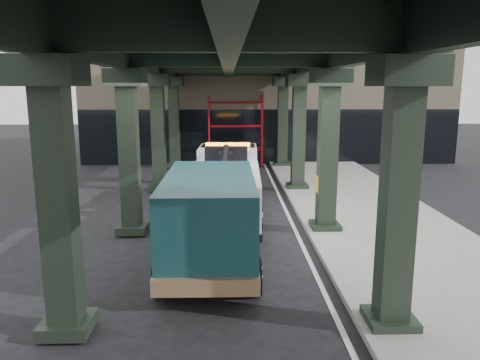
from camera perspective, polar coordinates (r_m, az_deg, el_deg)
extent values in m
plane|color=black|center=(12.83, 0.52, -9.17)|extent=(90.00, 90.00, 0.00)
cube|color=gray|center=(15.50, 17.22, -5.77)|extent=(5.00, 40.00, 0.15)
cube|color=silver|center=(14.87, 6.86, -6.33)|extent=(0.12, 38.00, 0.01)
cube|color=black|center=(8.79, 18.68, -2.41)|extent=(0.55, 0.55, 5.00)
cube|color=black|center=(8.56, 19.65, 12.38)|extent=(1.10, 1.10, 0.50)
cube|color=black|center=(9.59, 17.77, -16.01)|extent=(0.90, 0.90, 0.24)
cube|color=black|center=(14.47, 10.62, 3.21)|extent=(0.55, 0.55, 5.00)
cube|color=black|center=(14.34, 10.96, 12.15)|extent=(1.10, 1.10, 0.50)
cube|color=black|center=(14.97, 10.30, -5.61)|extent=(0.90, 0.90, 0.24)
cube|color=black|center=(20.34, 7.13, 5.62)|extent=(0.55, 0.55, 5.00)
cube|color=black|center=(20.24, 7.29, 11.97)|extent=(1.10, 1.10, 0.50)
cube|color=black|center=(20.69, 6.98, -0.78)|extent=(0.90, 0.90, 0.24)
cube|color=black|center=(26.26, 5.20, 6.94)|extent=(0.55, 0.55, 5.00)
cube|color=black|center=(26.19, 5.29, 11.85)|extent=(1.10, 1.10, 0.50)
cube|color=black|center=(26.54, 5.11, 1.94)|extent=(0.90, 0.90, 0.24)
cube|color=black|center=(8.78, -21.28, -2.60)|extent=(0.55, 0.55, 5.00)
cube|color=black|center=(8.55, -22.39, 12.19)|extent=(1.10, 1.10, 0.50)
cube|color=black|center=(9.58, -20.25, -16.21)|extent=(0.90, 0.90, 0.24)
cube|color=black|center=(14.47, -13.35, 3.10)|extent=(0.55, 0.55, 5.00)
cube|color=black|center=(14.33, -13.76, 12.03)|extent=(1.10, 1.10, 0.50)
cube|color=black|center=(14.96, -12.94, -5.73)|extent=(0.90, 0.90, 0.24)
cube|color=black|center=(20.33, -9.91, 5.54)|extent=(0.55, 0.55, 5.00)
cube|color=black|center=(20.24, -10.13, 11.89)|extent=(1.10, 1.10, 0.50)
cube|color=black|center=(20.69, -9.70, -0.87)|extent=(0.90, 0.90, 0.24)
cube|color=black|center=(26.26, -8.01, 6.87)|extent=(0.55, 0.55, 5.00)
cube|color=black|center=(26.18, -8.15, 11.79)|extent=(1.10, 1.10, 0.50)
cube|color=black|center=(26.54, -7.88, 1.87)|extent=(0.90, 0.90, 0.24)
cube|color=black|center=(14.37, 11.08, 15.34)|extent=(0.35, 32.00, 1.10)
cube|color=black|center=(14.37, -13.92, 15.22)|extent=(0.35, 32.00, 1.10)
cube|color=black|center=(14.05, -1.42, 15.63)|extent=(0.35, 32.00, 1.10)
cube|color=black|center=(14.12, -1.43, 18.47)|extent=(7.40, 32.00, 0.30)
cube|color=#C6B793|center=(32.11, 2.93, 10.44)|extent=(22.00, 10.00, 8.00)
cylinder|color=red|center=(27.05, -3.75, 6.02)|extent=(0.08, 0.08, 4.00)
cylinder|color=red|center=(26.25, -3.81, 5.86)|extent=(0.08, 0.08, 4.00)
cylinder|color=red|center=(27.10, 2.64, 6.05)|extent=(0.08, 0.08, 4.00)
cylinder|color=red|center=(26.30, 2.76, 5.88)|extent=(0.08, 0.08, 4.00)
cylinder|color=red|center=(27.14, -0.55, 3.94)|extent=(3.00, 0.08, 0.08)
cylinder|color=red|center=(27.01, -0.55, 6.68)|extent=(3.00, 0.08, 0.08)
cylinder|color=red|center=(26.93, -0.56, 9.44)|extent=(3.00, 0.08, 0.08)
cube|color=black|center=(15.80, -1.76, -2.78)|extent=(1.18, 6.93, 0.23)
cube|color=white|center=(17.93, -1.46, 1.47)|extent=(2.24, 2.29, 1.66)
cube|color=white|center=(18.96, -1.34, 0.60)|extent=(2.18, 0.72, 0.83)
cube|color=black|center=(18.08, -1.44, 3.03)|extent=(2.07, 1.27, 0.78)
cube|color=white|center=(14.63, -1.95, -1.52)|extent=(2.38, 4.68, 1.29)
cube|color=orange|center=(17.61, -1.50, 4.32)|extent=(1.66, 0.32, 0.15)
cube|color=black|center=(16.27, -1.68, 3.08)|extent=(1.49, 0.61, 0.55)
cylinder|color=black|center=(14.67, -1.94, 1.26)|extent=(0.34, 3.22, 1.23)
cube|color=black|center=(12.63, -2.41, -7.97)|extent=(0.32, 1.30, 0.17)
cube|color=black|center=(12.05, -2.58, -9.19)|extent=(1.48, 0.28, 0.17)
cylinder|color=black|center=(18.44, -4.55, -1.19)|extent=(0.36, 1.02, 1.01)
cylinder|color=silver|center=(18.44, -4.55, -1.19)|extent=(0.38, 0.57, 0.56)
cylinder|color=black|center=(18.37, 1.74, -1.21)|extent=(0.36, 1.02, 1.01)
cylinder|color=silver|center=(18.37, 1.74, -1.21)|extent=(0.38, 0.57, 0.56)
cylinder|color=black|center=(15.51, -5.57, -3.63)|extent=(0.36, 1.02, 1.01)
cylinder|color=silver|center=(15.51, -5.57, -3.63)|extent=(0.38, 0.57, 0.56)
cylinder|color=black|center=(15.42, 1.94, -3.67)|extent=(0.36, 1.02, 1.01)
cylinder|color=silver|center=(15.42, 1.94, -3.67)|extent=(0.38, 0.57, 0.56)
cylinder|color=black|center=(14.37, -6.08, -4.86)|extent=(0.36, 1.02, 1.01)
cylinder|color=silver|center=(14.37, -6.08, -4.86)|extent=(0.38, 0.57, 0.56)
cylinder|color=black|center=(14.27, 2.04, -4.91)|extent=(0.36, 1.02, 1.01)
cylinder|color=silver|center=(14.27, 2.04, -4.91)|extent=(0.38, 0.57, 0.56)
cube|color=#123D43|center=(14.36, -3.24, -2.89)|extent=(2.10, 1.12, 0.92)
cube|color=#123D43|center=(11.54, -3.70, -4.36)|extent=(2.15, 4.60, 1.99)
cube|color=#926D4A|center=(12.18, -3.58, -7.54)|extent=(2.19, 5.72, 0.36)
cube|color=black|center=(13.78, -3.34, -0.02)|extent=(1.99, 0.44, 0.85)
cube|color=black|center=(11.71, -3.67, -1.54)|extent=(2.18, 3.68, 0.56)
cube|color=silver|center=(14.99, -3.16, -3.90)|extent=(2.04, 0.12, 0.31)
cylinder|color=black|center=(14.52, -7.27, -5.02)|extent=(0.29, 0.86, 0.86)
cylinder|color=silver|center=(14.52, -7.27, -5.02)|extent=(0.33, 0.47, 0.47)
cylinder|color=black|center=(14.46, 0.84, -5.00)|extent=(0.29, 0.86, 0.86)
cylinder|color=silver|center=(14.46, 0.84, -5.00)|extent=(0.33, 0.47, 0.47)
cylinder|color=black|center=(10.51, -9.66, -11.61)|extent=(0.29, 0.86, 0.86)
cylinder|color=silver|center=(10.51, -9.66, -11.61)|extent=(0.33, 0.47, 0.47)
cylinder|color=black|center=(10.42, 1.78, -11.66)|extent=(0.29, 0.86, 0.86)
cylinder|color=silver|center=(10.42, 1.78, -11.66)|extent=(0.33, 0.47, 0.47)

